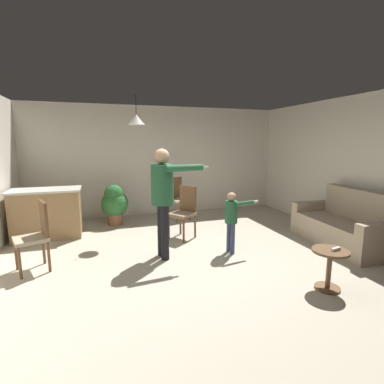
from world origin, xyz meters
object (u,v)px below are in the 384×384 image
kitchen_counter (47,213)px  dining_chair_near_wall (184,210)px  person_child (232,216)px  dining_chair_by_counter (36,233)px  couch_floral (344,227)px  potted_plant_corner (115,203)px  person_adult (163,191)px  dining_chair_centre_back (177,197)px  spare_remote_on_table (336,249)px  side_table_by_couch (329,265)px

kitchen_counter → dining_chair_near_wall: (2.51, -0.81, 0.07)m
person_child → dining_chair_by_counter: (-2.94, 0.27, -0.09)m
couch_floral → potted_plant_corner: bearing=59.6°
dining_chair_by_counter → dining_chair_near_wall: (2.42, 0.72, 0.00)m
person_child → dining_chair_near_wall: (-0.52, 0.99, -0.09)m
dining_chair_near_wall → person_adult: bearing=109.4°
dining_chair_centre_back → potted_plant_corner: bearing=-17.2°
potted_plant_corner → spare_remote_on_table: bearing=-57.8°
dining_chair_near_wall → dining_chair_centre_back: (0.23, 1.34, 0.00)m
side_table_by_couch → spare_remote_on_table: spare_remote_on_table is taller
kitchen_counter → person_child: (3.03, -1.80, 0.16)m
person_child → spare_remote_on_table: size_ratio=7.89×
couch_floral → spare_remote_on_table: (-1.42, -1.25, 0.21)m
dining_chair_near_wall → dining_chair_centre_back: bearing=-45.4°
dining_chair_by_counter → dining_chair_near_wall: bearing=-93.1°
kitchen_counter → side_table_by_couch: size_ratio=2.42×
dining_chair_by_counter → spare_remote_on_table: bearing=-136.0°
dining_chair_by_counter → dining_chair_centre_back: size_ratio=1.00×
dining_chair_near_wall → potted_plant_corner: 1.80m
dining_chair_near_wall → potted_plant_corner: (-1.22, 1.32, -0.05)m
dining_chair_by_counter → dining_chair_near_wall: size_ratio=1.00×
dining_chair_by_counter → dining_chair_near_wall: same height
dining_chair_near_wall → dining_chair_by_counter: bearing=70.8°
person_adult → potted_plant_corner: (-0.64, 2.17, -0.58)m
kitchen_counter → dining_chair_centre_back: size_ratio=1.26×
kitchen_counter → dining_chair_near_wall: size_ratio=1.26×
dining_chair_near_wall → side_table_by_couch: bearing=169.1°
couch_floral → kitchen_counter: bearing=71.6°
person_child → spare_remote_on_table: (0.68, -1.52, -0.10)m
dining_chair_centre_back → dining_chair_near_wall: bearing=62.5°
couch_floral → potted_plant_corner: size_ratio=2.05×
couch_floral → side_table_by_couch: size_ratio=3.56×
side_table_by_couch → person_adult: bearing=136.7°
potted_plant_corner → dining_chair_near_wall: bearing=-47.3°
kitchen_counter → dining_chair_centre_back: bearing=11.1°
side_table_by_couch → couch_floral: bearing=39.7°
couch_floral → dining_chair_by_counter: bearing=87.5°
kitchen_counter → dining_chair_near_wall: dining_chair_near_wall is taller
kitchen_counter → dining_chair_by_counter: dining_chair_by_counter is taller
dining_chair_centre_back → spare_remote_on_table: bearing=86.2°
person_adult → dining_chair_centre_back: 2.39m
couch_floral → side_table_by_couch: bearing=133.3°
dining_chair_near_wall → potted_plant_corner: bearing=6.9°
couch_floral → dining_chair_centre_back: (-2.39, 2.60, 0.21)m
dining_chair_centre_back → person_child: bearing=79.3°
side_table_by_couch → spare_remote_on_table: 0.22m
couch_floral → dining_chair_near_wall: 2.91m
potted_plant_corner → spare_remote_on_table: (2.42, -3.84, 0.04)m
person_child → dining_chair_near_wall: size_ratio=1.03×
side_table_by_couch → spare_remote_on_table: bearing=-37.7°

